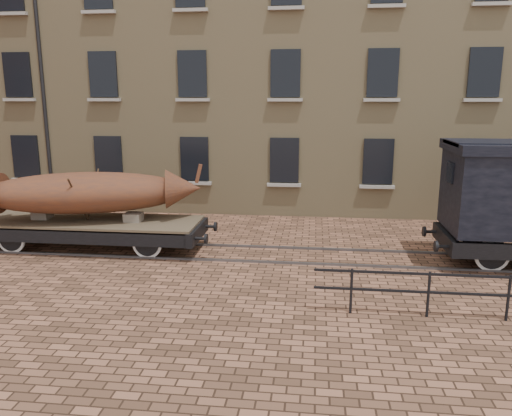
# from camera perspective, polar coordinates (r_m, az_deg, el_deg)

# --- Properties ---
(ground) EXTENTS (90.00, 90.00, 0.00)m
(ground) POSITION_cam_1_polar(r_m,az_deg,el_deg) (14.87, -1.91, -5.27)
(ground) COLOR #4F3424
(warehouse_cream) EXTENTS (40.00, 10.19, 14.00)m
(warehouse_cream) POSITION_cam_1_polar(r_m,az_deg,el_deg) (24.11, 9.20, 18.25)
(warehouse_cream) COLOR tan
(warehouse_cream) RESTS_ON ground
(rail_track) EXTENTS (30.00, 1.52, 0.06)m
(rail_track) POSITION_cam_1_polar(r_m,az_deg,el_deg) (14.86, -1.91, -5.16)
(rail_track) COLOR #59595E
(rail_track) RESTS_ON ground
(flatcar_wagon) EXTENTS (7.69, 2.09, 1.16)m
(flatcar_wagon) POSITION_cam_1_polar(r_m,az_deg,el_deg) (16.02, -18.64, -1.93)
(flatcar_wagon) COLOR #4C3C2F
(flatcar_wagon) RESTS_ON ground
(iron_boat) EXTENTS (6.95, 3.42, 1.66)m
(iron_boat) POSITION_cam_1_polar(r_m,az_deg,el_deg) (15.81, -18.90, 1.70)
(iron_boat) COLOR brown
(iron_boat) RESTS_ON flatcar_wagon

